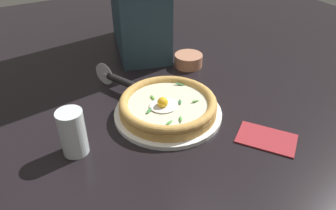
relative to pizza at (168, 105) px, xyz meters
name	(u,v)px	position (x,y,z in m)	size (l,w,h in m)	color
ground_plane	(170,112)	(0.02, 0.03, -0.05)	(2.40, 2.40, 0.03)	black
pizza_plate	(168,113)	(0.00, 0.00, -0.03)	(0.29, 0.29, 0.01)	white
pizza	(168,105)	(0.00, 0.00, 0.00)	(0.26, 0.26, 0.06)	gold
side_bowl	(188,60)	(0.20, 0.22, -0.01)	(0.10, 0.10, 0.04)	#B77859
pizza_cutter	(118,79)	(-0.07, 0.19, 0.00)	(0.08, 0.15, 0.07)	silver
drinking_glass	(73,135)	(-0.26, -0.02, 0.02)	(0.06, 0.06, 0.11)	silver
folded_napkin	(267,138)	(0.16, -0.21, -0.03)	(0.14, 0.09, 0.01)	maroon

